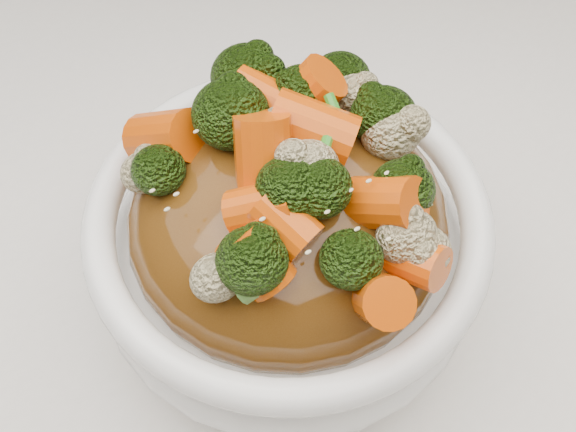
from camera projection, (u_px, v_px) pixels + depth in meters
tablecloth at (184, 294)px, 0.46m from camera, size 1.20×0.80×0.04m
bowl at (288, 248)px, 0.40m from camera, size 0.24×0.24×0.09m
sauce_base at (288, 219)px, 0.38m from camera, size 0.19×0.19×0.10m
carrots at (288, 143)px, 0.32m from camera, size 0.19×0.19×0.05m
broccoli at (288, 144)px, 0.32m from camera, size 0.19×0.19×0.05m
cauliflower at (288, 147)px, 0.33m from camera, size 0.19×0.19×0.04m
scallions at (288, 141)px, 0.32m from camera, size 0.14×0.14×0.02m
sesame_seeds at (288, 141)px, 0.32m from camera, size 0.17×0.17×0.01m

